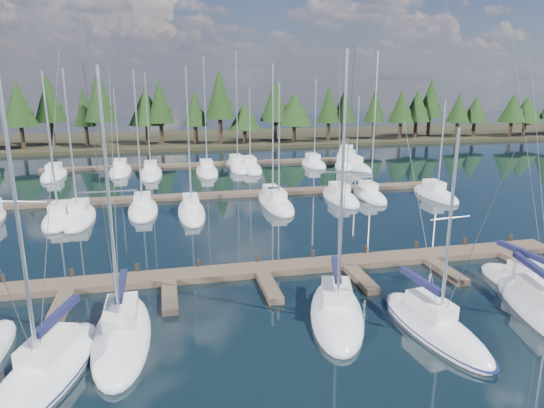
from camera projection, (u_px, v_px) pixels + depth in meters
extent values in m
plane|color=black|center=(234.00, 222.00, 43.83)|extent=(260.00, 260.00, 0.00)
cube|color=#2A2717|center=(193.00, 139.00, 100.42)|extent=(220.00, 30.00, 0.60)
cube|color=brown|center=(260.00, 269.00, 32.45)|extent=(44.00, 2.00, 0.40)
cube|color=brown|center=(60.00, 307.00, 27.09)|extent=(0.90, 4.00, 0.40)
cube|color=brown|center=(170.00, 297.00, 28.35)|extent=(0.90, 4.00, 0.40)
cube|color=brown|center=(270.00, 288.00, 29.61)|extent=(0.90, 4.00, 0.40)
cube|color=brown|center=(361.00, 279.00, 30.88)|extent=(0.90, 4.00, 0.40)
cube|color=brown|center=(446.00, 271.00, 32.14)|extent=(0.90, 4.00, 0.40)
cube|color=brown|center=(524.00, 264.00, 33.40)|extent=(0.90, 4.00, 0.40)
cylinder|color=black|center=(4.00, 281.00, 29.96)|extent=(0.26, 0.26, 0.90)
cylinder|color=black|center=(72.00, 276.00, 30.80)|extent=(0.26, 0.26, 0.90)
cylinder|color=black|center=(137.00, 270.00, 31.64)|extent=(0.26, 0.26, 0.90)
cylinder|color=black|center=(199.00, 265.00, 32.49)|extent=(0.26, 0.26, 0.90)
cylinder|color=black|center=(257.00, 261.00, 33.33)|extent=(0.26, 0.26, 0.90)
cylinder|color=black|center=(313.00, 256.00, 34.17)|extent=(0.26, 0.26, 0.90)
cylinder|color=black|center=(366.00, 252.00, 35.01)|extent=(0.26, 0.26, 0.90)
cylinder|color=black|center=(416.00, 248.00, 35.85)|extent=(0.26, 0.26, 0.90)
cylinder|color=black|center=(464.00, 244.00, 36.70)|extent=(0.26, 0.26, 0.90)
cylinder|color=black|center=(510.00, 240.00, 37.54)|extent=(0.26, 0.26, 0.90)
cube|color=brown|center=(221.00, 195.00, 53.23)|extent=(50.00, 1.80, 0.40)
cube|color=brown|center=(205.00, 164.00, 72.11)|extent=(46.00, 1.80, 0.40)
ellipsoid|color=silver|center=(46.00, 375.00, 20.99)|extent=(5.20, 9.15, 1.90)
cube|color=silver|center=(48.00, 345.00, 21.11)|extent=(2.27, 3.11, 0.70)
cylinder|color=silver|center=(18.00, 217.00, 18.74)|extent=(0.20, 0.20, 12.82)
cylinder|color=silver|center=(58.00, 318.00, 21.93)|extent=(1.24, 3.70, 0.12)
cube|color=#141638|center=(58.00, 315.00, 21.89)|extent=(1.41, 3.60, 0.30)
cylinder|color=silver|center=(15.00, 201.00, 18.58)|extent=(2.40, 0.80, 0.07)
cylinder|color=#3F3F44|center=(49.00, 206.00, 21.01)|extent=(1.39, 4.45, 13.13)
ellipsoid|color=#0B1239|center=(46.00, 374.00, 20.98)|extent=(5.40, 9.51, 0.18)
ellipsoid|color=silver|center=(122.00, 337.00, 24.08)|extent=(2.82, 9.13, 1.90)
cube|color=silver|center=(121.00, 311.00, 24.21)|extent=(1.54, 2.92, 0.70)
cylinder|color=silver|center=(109.00, 205.00, 21.90)|extent=(0.16, 0.16, 12.18)
cylinder|color=silver|center=(121.00, 288.00, 25.05)|extent=(0.13, 4.02, 0.12)
cube|color=#141638|center=(121.00, 285.00, 25.01)|extent=(0.36, 3.83, 0.30)
cylinder|color=silver|center=(108.00, 191.00, 21.74)|extent=(2.52, 0.08, 0.07)
cylinder|color=#3F3F44|center=(105.00, 220.00, 20.08)|extent=(0.04, 3.95, 12.49)
cylinder|color=#3F3F44|center=(115.00, 196.00, 24.22)|extent=(0.04, 4.86, 12.49)
ellipsoid|color=silver|center=(337.00, 315.00, 26.31)|extent=(5.03, 8.80, 1.90)
cube|color=silver|center=(337.00, 291.00, 26.41)|extent=(2.23, 3.00, 0.70)
cylinder|color=silver|center=(342.00, 185.00, 24.06)|extent=(0.20, 0.20, 12.95)
cylinder|color=silver|center=(336.00, 272.00, 27.19)|extent=(1.14, 3.56, 0.12)
cube|color=#141638|center=(336.00, 269.00, 27.15)|extent=(1.31, 3.46, 0.30)
cylinder|color=silver|center=(343.00, 172.00, 23.90)|extent=(2.46, 0.77, 0.07)
cylinder|color=#3F3F44|center=(345.00, 197.00, 22.37)|extent=(1.04, 3.48, 13.26)
cylinder|color=#3F3F44|center=(339.00, 179.00, 26.23)|extent=(1.27, 4.28, 13.26)
ellipsoid|color=silver|center=(434.00, 329.00, 24.84)|extent=(3.34, 8.44, 1.90)
cube|color=silver|center=(431.00, 304.00, 24.91)|extent=(1.63, 2.76, 0.70)
cylinder|color=silver|center=(449.00, 228.00, 23.06)|extent=(0.18, 0.18, 9.47)
cylinder|color=silver|center=(421.00, 283.00, 25.63)|extent=(0.52, 3.61, 0.12)
cube|color=#141638|center=(421.00, 281.00, 25.59)|extent=(0.73, 3.47, 0.30)
cylinder|color=silver|center=(450.00, 218.00, 22.94)|extent=(2.19, 0.31, 0.07)
cylinder|color=#3F3F44|center=(475.00, 242.00, 21.48)|extent=(0.43, 3.54, 9.78)
cylinder|color=#3F3F44|center=(421.00, 218.00, 25.09)|extent=(0.52, 4.36, 9.78)
ellipsoid|color=#0B1239|center=(434.00, 328.00, 24.82)|extent=(3.47, 8.77, 0.18)
ellipsoid|color=silver|center=(544.00, 314.00, 26.38)|extent=(4.64, 10.24, 1.90)
cube|color=silver|center=(543.00, 290.00, 26.56)|extent=(2.06, 3.41, 0.70)
cylinder|color=silver|center=(533.00, 269.00, 27.52)|extent=(1.06, 4.29, 0.12)
cube|color=#141638|center=(533.00, 267.00, 27.49)|extent=(1.24, 4.15, 0.30)
cylinder|color=#3F3F44|center=(541.00, 184.00, 26.72)|extent=(1.17, 5.17, 12.59)
ellipsoid|color=silver|center=(538.00, 293.00, 29.03)|extent=(3.53, 9.24, 1.90)
cube|color=silver|center=(534.00, 271.00, 29.14)|extent=(1.72, 3.02, 0.70)
cylinder|color=silver|center=(522.00, 254.00, 29.94)|extent=(0.55, 3.95, 0.12)
cube|color=#141638|center=(522.00, 251.00, 29.90)|extent=(0.76, 3.80, 0.30)
cylinder|color=#3F3F44|center=(529.00, 162.00, 28.88)|extent=(0.56, 4.78, 14.21)
ellipsoid|color=silver|center=(60.00, 221.00, 43.76)|extent=(2.77, 7.32, 1.90)
cube|color=silver|center=(59.00, 207.00, 43.80)|extent=(1.52, 2.34, 0.70)
cylinder|color=silver|center=(50.00, 144.00, 41.65)|extent=(0.16, 0.16, 12.26)
ellipsoid|color=silver|center=(79.00, 219.00, 44.31)|extent=(2.76, 8.56, 1.90)
cube|color=silver|center=(79.00, 205.00, 44.41)|extent=(1.52, 2.74, 0.70)
cylinder|color=silver|center=(70.00, 142.00, 42.12)|extent=(0.16, 0.16, 12.46)
ellipsoid|color=silver|center=(143.00, 210.00, 47.06)|extent=(2.82, 8.25, 1.90)
cube|color=silver|center=(142.00, 198.00, 47.15)|extent=(1.55, 2.64, 0.70)
cylinder|color=silver|center=(138.00, 139.00, 44.91)|extent=(0.16, 0.16, 12.29)
ellipsoid|color=silver|center=(192.00, 213.00, 46.24)|extent=(2.52, 9.47, 1.90)
cube|color=silver|center=(191.00, 199.00, 46.39)|extent=(1.38, 3.03, 0.70)
cylinder|color=silver|center=(189.00, 138.00, 43.98)|extent=(0.16, 0.16, 12.67)
ellipsoid|color=silver|center=(272.00, 201.00, 50.53)|extent=(2.46, 7.83, 1.90)
cube|color=silver|center=(271.00, 189.00, 50.60)|extent=(1.35, 2.51, 0.70)
cylinder|color=silver|center=(273.00, 131.00, 48.31)|extent=(0.16, 0.16, 12.98)
ellipsoid|color=silver|center=(278.00, 206.00, 48.74)|extent=(2.69, 8.24, 1.90)
cube|color=silver|center=(277.00, 193.00, 48.83)|extent=(1.48, 2.64, 0.70)
cylinder|color=silver|center=(279.00, 142.00, 46.72)|extent=(0.16, 0.16, 11.21)
ellipsoid|color=silver|center=(340.00, 198.00, 51.80)|extent=(2.81, 8.42, 1.90)
cube|color=silver|center=(339.00, 187.00, 51.90)|extent=(1.55, 2.70, 0.70)
cylinder|color=silver|center=(344.00, 130.00, 49.56)|extent=(0.16, 0.16, 12.91)
ellipsoid|color=silver|center=(369.00, 197.00, 52.58)|extent=(2.43, 7.35, 1.90)
cube|color=silver|center=(368.00, 185.00, 52.63)|extent=(1.34, 2.35, 0.70)
cylinder|color=silver|center=(375.00, 123.00, 50.22)|extent=(0.16, 0.16, 14.28)
ellipsoid|color=silver|center=(435.00, 195.00, 53.09)|extent=(2.60, 8.14, 1.90)
cube|color=silver|center=(434.00, 184.00, 53.17)|extent=(1.43, 2.60, 0.70)
cylinder|color=silver|center=(442.00, 146.00, 51.31)|extent=(0.16, 0.16, 9.36)
ellipsoid|color=silver|center=(54.00, 176.00, 63.72)|extent=(2.89, 8.91, 1.90)
cube|color=silver|center=(54.00, 166.00, 63.83)|extent=(1.59, 2.85, 0.70)
cylinder|color=silver|center=(48.00, 133.00, 61.86)|extent=(0.16, 0.16, 9.65)
ellipsoid|color=silver|center=(120.00, 171.00, 66.68)|extent=(2.92, 9.84, 1.90)
cube|color=silver|center=(120.00, 162.00, 66.84)|extent=(1.61, 3.15, 0.70)
cylinder|color=silver|center=(116.00, 128.00, 64.69)|extent=(0.16, 0.16, 10.33)
ellipsoid|color=silver|center=(151.00, 174.00, 64.99)|extent=(2.89, 10.71, 1.90)
cube|color=silver|center=(151.00, 164.00, 65.19)|extent=(1.59, 3.43, 0.70)
cylinder|color=silver|center=(148.00, 121.00, 62.71)|extent=(0.16, 0.16, 12.36)
ellipsoid|color=silver|center=(207.00, 172.00, 66.29)|extent=(2.88, 9.37, 1.90)
cube|color=silver|center=(206.00, 163.00, 66.43)|extent=(1.58, 3.00, 0.70)
cylinder|color=silver|center=(205.00, 113.00, 63.81)|extent=(0.16, 0.16, 14.42)
ellipsoid|color=silver|center=(237.00, 167.00, 70.14)|extent=(2.90, 11.55, 1.90)
cube|color=silver|center=(236.00, 158.00, 70.39)|extent=(1.59, 3.69, 0.70)
cylinder|color=silver|center=(237.00, 108.00, 67.48)|extent=(0.16, 0.16, 15.10)
ellipsoid|color=silver|center=(250.00, 168.00, 69.13)|extent=(2.99, 10.60, 1.90)
cube|color=silver|center=(249.00, 159.00, 69.33)|extent=(1.64, 3.39, 0.70)
cylinder|color=silver|center=(250.00, 126.00, 67.12)|extent=(0.16, 0.16, 10.24)
ellipsoid|color=silver|center=(313.00, 164.00, 72.05)|extent=(2.99, 7.61, 1.90)
cube|color=silver|center=(313.00, 156.00, 72.11)|extent=(1.64, 2.43, 0.70)
cylinder|color=silver|center=(315.00, 120.00, 70.03)|extent=(0.16, 0.16, 11.48)
ellipsoid|color=silver|center=(355.00, 167.00, 70.25)|extent=(2.75, 10.71, 1.90)
cube|color=silver|center=(354.00, 158.00, 70.46)|extent=(1.51, 3.43, 0.70)
cylinder|color=silver|center=(358.00, 129.00, 68.37)|extent=(0.16, 0.16, 9.17)
ellipsoid|color=silver|center=(346.00, 165.00, 72.06)|extent=(6.89, 10.18, 1.94)
cube|color=silver|center=(346.00, 156.00, 71.73)|extent=(4.38, 5.86, 1.29)
cube|color=silver|center=(346.00, 149.00, 71.00)|extent=(3.00, 3.82, 0.97)
cylinder|color=silver|center=(347.00, 144.00, 72.22)|extent=(0.11, 0.11, 1.72)
cylinder|color=black|center=(23.00, 138.00, 84.31)|extent=(0.70, 0.70, 3.95)
cone|color=black|center=(18.00, 104.00, 82.84)|extent=(5.80, 5.80, 7.67)
ellipsoid|color=black|center=(23.00, 114.00, 83.39)|extent=(3.48, 3.48, 3.48)
cylinder|color=black|center=(53.00, 134.00, 88.13)|extent=(0.70, 0.70, 4.35)
cone|color=black|center=(49.00, 98.00, 86.51)|extent=(5.49, 5.49, 8.46)
ellipsoid|color=black|center=(53.00, 109.00, 87.11)|extent=(3.29, 3.29, 3.29)
cylinder|color=black|center=(87.00, 136.00, 88.70)|extent=(0.70, 0.70, 3.53)
cone|color=black|center=(84.00, 107.00, 87.39)|extent=(3.79, 3.79, 6.86)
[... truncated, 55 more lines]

